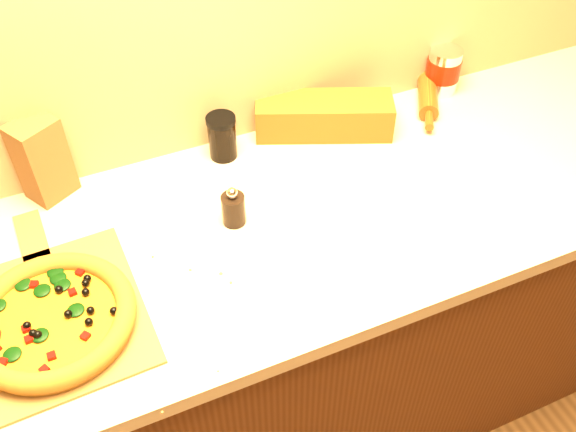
# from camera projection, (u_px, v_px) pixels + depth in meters

# --- Properties ---
(cabinet) EXTENTS (2.80, 0.65, 0.86)m
(cabinet) POSITION_uv_depth(u_px,v_px,m) (251.00, 349.00, 1.76)
(cabinet) COLOR #4C2510
(cabinet) RESTS_ON ground
(countertop) EXTENTS (2.84, 0.68, 0.04)m
(countertop) POSITION_uv_depth(u_px,v_px,m) (243.00, 238.00, 1.44)
(countertop) COLOR beige
(countertop) RESTS_ON cabinet
(pizza_peel) EXTENTS (0.35, 0.52, 0.01)m
(pizza_peel) POSITION_uv_depth(u_px,v_px,m) (52.00, 313.00, 1.26)
(pizza_peel) COLOR brown
(pizza_peel) RESTS_ON countertop
(pizza) EXTENTS (0.32, 0.32, 0.05)m
(pizza) POSITION_uv_depth(u_px,v_px,m) (52.00, 319.00, 1.22)
(pizza) COLOR #A76B29
(pizza) RESTS_ON pizza_peel
(pepper_grinder) EXTENTS (0.05, 0.05, 0.10)m
(pepper_grinder) POSITION_uv_depth(u_px,v_px,m) (233.00, 208.00, 1.42)
(pepper_grinder) COLOR black
(pepper_grinder) RESTS_ON countertop
(rolling_pin) EXTENTS (0.21, 0.34, 0.05)m
(rolling_pin) POSITION_uv_depth(u_px,v_px,m) (427.00, 86.00, 1.78)
(rolling_pin) COLOR #552E0E
(rolling_pin) RESTS_ON countertop
(coffee_canister) EXTENTS (0.09, 0.09, 0.13)m
(coffee_canister) POSITION_uv_depth(u_px,v_px,m) (443.00, 70.00, 1.76)
(coffee_canister) COLOR silver
(coffee_canister) RESTS_ON countertop
(bread_bag) EXTENTS (0.36, 0.24, 0.10)m
(bread_bag) POSITION_uv_depth(u_px,v_px,m) (324.00, 116.00, 1.64)
(bread_bag) COLOR brown
(bread_bag) RESTS_ON countertop
(paper_bag) EXTENTS (0.13, 0.12, 0.20)m
(paper_bag) POSITION_uv_depth(u_px,v_px,m) (42.00, 159.00, 1.44)
(paper_bag) COLOR brown
(paper_bag) RESTS_ON countertop
(dark_jar) EXTENTS (0.07, 0.07, 0.12)m
(dark_jar) POSITION_uv_depth(u_px,v_px,m) (222.00, 137.00, 1.57)
(dark_jar) COLOR black
(dark_jar) RESTS_ON countertop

